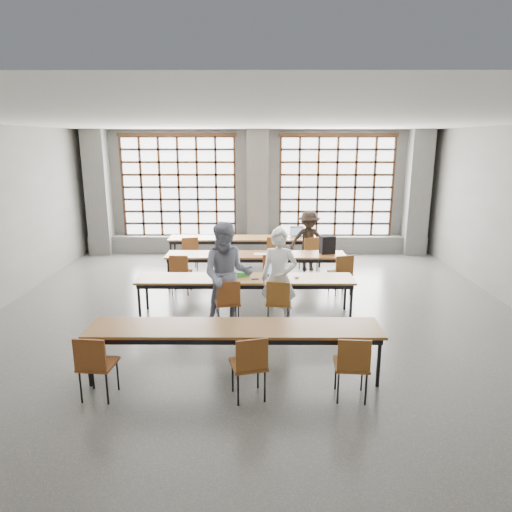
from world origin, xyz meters
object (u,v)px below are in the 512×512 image
at_px(desk_row_d, 234,331).
at_px(plastic_bag, 280,232).
at_px(chair_mid_right, 342,270).
at_px(chair_front_right, 279,299).
at_px(chair_mid_centre, 274,270).
at_px(desk_row_c, 245,281).
at_px(desk_row_b, 256,257).
at_px(mouse, 297,277).
at_px(chair_near_right, 352,362).
at_px(phone, 255,279).
at_px(chair_near_mid, 250,361).
at_px(red_pouch, 98,361).
at_px(chair_back_mid, 276,250).
at_px(laptop_front, 275,273).
at_px(chair_front_left, 228,299).
at_px(student_back, 309,241).
at_px(chair_mid_left, 180,270).
at_px(desk_row_a, 246,240).
at_px(student_female, 227,275).
at_px(laptop_back, 297,234).
at_px(chair_back_left, 190,250).
at_px(student_male, 279,278).
at_px(chair_near_left, 95,361).
at_px(green_box, 243,274).
at_px(chair_back_right, 310,250).
at_px(backpack, 327,245).

bearing_deg(desk_row_d, plastic_bag, 81.48).
distance_m(chair_mid_right, chair_front_right, 2.31).
bearing_deg(chair_mid_centre, desk_row_c, -115.19).
relative_size(desk_row_b, mouse, 40.82).
bearing_deg(chair_near_right, phone, 113.52).
height_order(chair_near_mid, red_pouch, chair_near_mid).
distance_m(chair_back_mid, laptop_front, 2.90).
distance_m(chair_front_left, student_back, 4.16).
height_order(chair_mid_left, chair_near_right, same).
distance_m(desk_row_a, chair_front_left, 4.25).
height_order(desk_row_c, chair_front_right, chair_front_right).
distance_m(desk_row_c, plastic_bag, 3.76).
bearing_deg(student_female, chair_mid_right, 36.28).
relative_size(chair_mid_right, laptop_front, 2.30).
relative_size(chair_mid_right, chair_near_right, 1.00).
height_order(chair_mid_left, red_pouch, chair_mid_left).
bearing_deg(laptop_back, desk_row_d, -102.61).
height_order(mouse, plastic_bag, plastic_bag).
bearing_deg(student_back, laptop_front, -109.61).
height_order(chair_back_mid, chair_near_right, same).
bearing_deg(chair_front_left, laptop_back, 70.48).
height_order(chair_back_left, plastic_bag, plastic_bag).
relative_size(chair_front_right, student_female, 0.47).
bearing_deg(chair_mid_centre, chair_mid_left, -179.89).
distance_m(chair_back_left, chair_near_right, 6.58).
bearing_deg(chair_front_right, student_male, 85.49).
bearing_deg(chair_near_left, chair_front_right, 43.83).
relative_size(chair_back_left, laptop_front, 2.30).
bearing_deg(chair_front_left, green_box, 71.59).
distance_m(desk_row_d, chair_front_left, 1.68).
height_order(chair_back_right, green_box, chair_back_right).
bearing_deg(laptop_back, desk_row_c, -108.65).
relative_size(chair_mid_left, plastic_bag, 3.08).
distance_m(student_back, red_pouch, 6.81).
bearing_deg(plastic_bag, chair_near_right, -84.78).
xyz_separation_m(chair_back_mid, green_box, (-0.73, -2.91, 0.24)).
relative_size(chair_near_left, laptop_back, 2.31).
bearing_deg(chair_back_right, chair_near_left, -119.34).
distance_m(mouse, red_pouch, 3.94).
bearing_deg(desk_row_c, chair_front_right, -46.82).
distance_m(desk_row_c, student_female, 0.64).
xyz_separation_m(student_female, plastic_bag, (1.10, 4.17, -0.06)).
xyz_separation_m(chair_mid_left, plastic_bag, (2.22, 2.48, 0.34)).
bearing_deg(desk_row_a, chair_mid_centre, -74.83).
relative_size(chair_near_right, backpack, 2.20).
height_order(chair_mid_left, student_back, student_back).
xyz_separation_m(desk_row_c, student_female, (-0.30, -0.50, 0.27)).
distance_m(chair_back_mid, chair_front_right, 3.62).
bearing_deg(chair_mid_right, student_back, 104.63).
height_order(chair_back_left, chair_mid_left, same).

